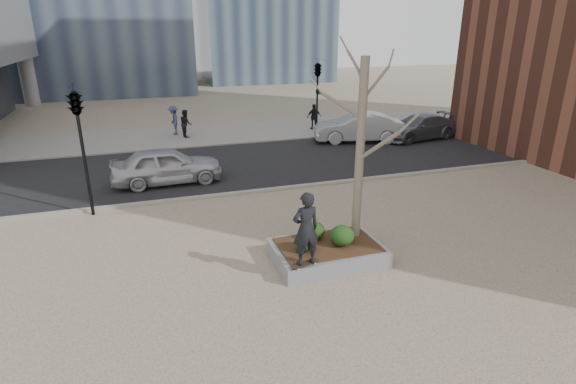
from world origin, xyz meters
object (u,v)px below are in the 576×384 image
object	(u,v)px
planter	(327,253)
police_car	(167,165)
skateboard	(305,265)
skateboarder	(306,229)

from	to	relation	value
planter	police_car	world-z (taller)	police_car
skateboard	police_car	world-z (taller)	police_car
planter	skateboard	xyz separation A→B (m)	(-0.99, -0.88, 0.26)
skateboard	skateboarder	size ratio (longest dim) A/B	0.41
planter	skateboarder	xyz separation A→B (m)	(-0.99, -0.88, 1.26)
skateboard	police_car	size ratio (longest dim) A/B	0.17
skateboarder	police_car	world-z (taller)	skateboarder
skateboard	skateboarder	world-z (taller)	skateboarder
planter	skateboarder	size ratio (longest dim) A/B	1.56
planter	police_car	bearing A→B (deg)	114.37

